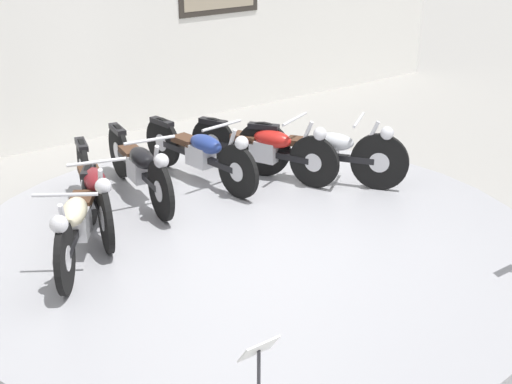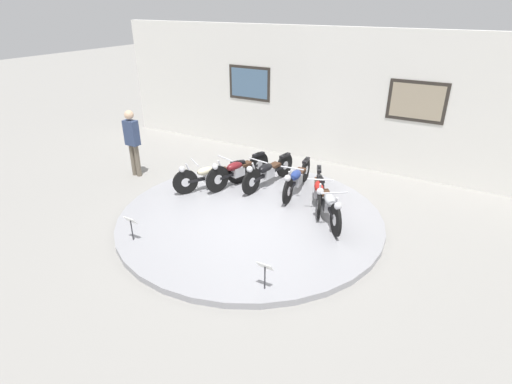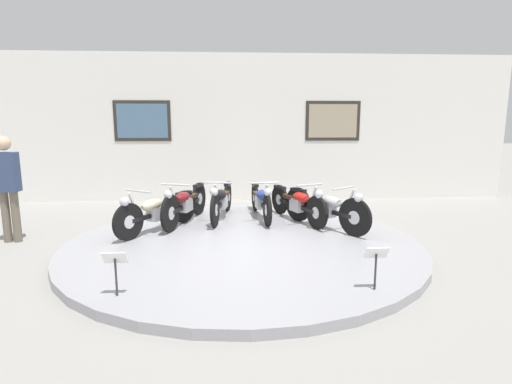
{
  "view_description": "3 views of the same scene",
  "coord_description": "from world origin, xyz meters",
  "px_view_note": "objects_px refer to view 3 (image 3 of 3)",
  "views": [
    {
      "loc": [
        -3.7,
        -4.95,
        3.19
      ],
      "look_at": [
        0.01,
        -0.04,
        0.6
      ],
      "focal_mm": 50.0,
      "sensor_mm": 36.0,
      "label": 1
    },
    {
      "loc": [
        3.84,
        -6.46,
        4.29
      ],
      "look_at": [
        0.15,
        -0.01,
        0.7
      ],
      "focal_mm": 28.0,
      "sensor_mm": 36.0,
      "label": 2
    },
    {
      "loc": [
        -0.15,
        -6.18,
        2.01
      ],
      "look_at": [
        0.22,
        0.34,
        0.85
      ],
      "focal_mm": 28.0,
      "sensor_mm": 36.0,
      "label": 3
    }
  ],
  "objects_px": {
    "motorcycle_black": "(221,200)",
    "motorcycle_red": "(298,202)",
    "motorcycle_blue": "(261,200)",
    "info_placard_front_centre": "(376,259)",
    "motorcycle_silver": "(326,207)",
    "info_placard_front_left": "(115,264)",
    "motorcycle_cream": "(157,210)",
    "motorcycle_maroon": "(185,202)",
    "visitor_standing": "(7,182)"
  },
  "relations": [
    {
      "from": "motorcycle_black",
      "to": "motorcycle_blue",
      "type": "relative_size",
      "value": 1.01
    },
    {
      "from": "motorcycle_silver",
      "to": "motorcycle_blue",
      "type": "bearing_deg",
      "value": 141.94
    },
    {
      "from": "motorcycle_cream",
      "to": "info_placard_front_left",
      "type": "distance_m",
      "value": 2.63
    },
    {
      "from": "motorcycle_maroon",
      "to": "motorcycle_blue",
      "type": "distance_m",
      "value": 1.49
    },
    {
      "from": "info_placard_front_left",
      "to": "info_placard_front_centre",
      "type": "distance_m",
      "value": 2.88
    },
    {
      "from": "motorcycle_blue",
      "to": "motorcycle_silver",
      "type": "distance_m",
      "value": 1.39
    },
    {
      "from": "info_placard_front_centre",
      "to": "visitor_standing",
      "type": "xyz_separation_m",
      "value": [
        -5.32,
        2.54,
        0.53
      ]
    },
    {
      "from": "motorcycle_black",
      "to": "motorcycle_silver",
      "type": "distance_m",
      "value": 2.06
    },
    {
      "from": "motorcycle_maroon",
      "to": "visitor_standing",
      "type": "height_order",
      "value": "visitor_standing"
    },
    {
      "from": "motorcycle_blue",
      "to": "info_placard_front_centre",
      "type": "distance_m",
      "value": 3.64
    },
    {
      "from": "info_placard_front_left",
      "to": "info_placard_front_centre",
      "type": "bearing_deg",
      "value": 0.0
    },
    {
      "from": "motorcycle_black",
      "to": "motorcycle_cream",
      "type": "bearing_deg",
      "value": -141.78
    },
    {
      "from": "motorcycle_black",
      "to": "motorcycle_red",
      "type": "height_order",
      "value": "motorcycle_black"
    },
    {
      "from": "motorcycle_blue",
      "to": "visitor_standing",
      "type": "relative_size",
      "value": 1.09
    },
    {
      "from": "motorcycle_silver",
      "to": "motorcycle_maroon",
      "type": "bearing_deg",
      "value": 167.89
    },
    {
      "from": "info_placard_front_left",
      "to": "info_placard_front_centre",
      "type": "relative_size",
      "value": 1.0
    },
    {
      "from": "motorcycle_cream",
      "to": "info_placard_front_left",
      "type": "relative_size",
      "value": 3.24
    },
    {
      "from": "motorcycle_maroon",
      "to": "info_placard_front_centre",
      "type": "height_order",
      "value": "motorcycle_maroon"
    },
    {
      "from": "visitor_standing",
      "to": "motorcycle_silver",
      "type": "bearing_deg",
      "value": 0.95
    },
    {
      "from": "motorcycle_maroon",
      "to": "visitor_standing",
      "type": "relative_size",
      "value": 1.09
    },
    {
      "from": "motorcycle_black",
      "to": "info_placard_front_left",
      "type": "distance_m",
      "value": 3.65
    },
    {
      "from": "motorcycle_maroon",
      "to": "motorcycle_silver",
      "type": "height_order",
      "value": "motorcycle_maroon"
    },
    {
      "from": "motorcycle_blue",
      "to": "info_placard_front_centre",
      "type": "xyz_separation_m",
      "value": [
        1.05,
        -3.49,
        -0.0
      ]
    },
    {
      "from": "motorcycle_maroon",
      "to": "motorcycle_silver",
      "type": "xyz_separation_m",
      "value": [
        2.55,
        -0.55,
        -0.0
      ]
    },
    {
      "from": "motorcycle_cream",
      "to": "info_placard_front_left",
      "type": "height_order",
      "value": "motorcycle_cream"
    },
    {
      "from": "motorcycle_black",
      "to": "motorcycle_red",
      "type": "distance_m",
      "value": 1.5
    },
    {
      "from": "motorcycle_cream",
      "to": "motorcycle_maroon",
      "type": "relative_size",
      "value": 0.85
    },
    {
      "from": "motorcycle_black",
      "to": "info_placard_front_centre",
      "type": "relative_size",
      "value": 3.82
    },
    {
      "from": "motorcycle_black",
      "to": "visitor_standing",
      "type": "relative_size",
      "value": 1.1
    },
    {
      "from": "motorcycle_cream",
      "to": "motorcycle_silver",
      "type": "relative_size",
      "value": 0.99
    },
    {
      "from": "motorcycle_red",
      "to": "info_placard_front_left",
      "type": "relative_size",
      "value": 3.56
    },
    {
      "from": "info_placard_front_centre",
      "to": "motorcycle_red",
      "type": "bearing_deg",
      "value": 96.6
    },
    {
      "from": "motorcycle_black",
      "to": "motorcycle_red",
      "type": "bearing_deg",
      "value": -12.15
    },
    {
      "from": "motorcycle_silver",
      "to": "visitor_standing",
      "type": "relative_size",
      "value": 0.94
    },
    {
      "from": "motorcycle_cream",
      "to": "info_placard_front_centre",
      "type": "relative_size",
      "value": 3.24
    },
    {
      "from": "motorcycle_cream",
      "to": "visitor_standing",
      "type": "relative_size",
      "value": 0.93
    },
    {
      "from": "motorcycle_maroon",
      "to": "motorcycle_silver",
      "type": "bearing_deg",
      "value": -12.11
    },
    {
      "from": "motorcycle_cream",
      "to": "motorcycle_red",
      "type": "height_order",
      "value": "motorcycle_cream"
    },
    {
      "from": "motorcycle_blue",
      "to": "info_placard_front_centre",
      "type": "relative_size",
      "value": 3.8
    },
    {
      "from": "motorcycle_maroon",
      "to": "motorcycle_cream",
      "type": "bearing_deg",
      "value": -127.35
    },
    {
      "from": "motorcycle_black",
      "to": "motorcycle_red",
      "type": "xyz_separation_m",
      "value": [
        1.46,
        -0.31,
        -0.01
      ]
    },
    {
      "from": "motorcycle_silver",
      "to": "visitor_standing",
      "type": "distance_m",
      "value": 5.39
    },
    {
      "from": "motorcycle_black",
      "to": "info_placard_front_centre",
      "type": "bearing_deg",
      "value": -62.34
    },
    {
      "from": "motorcycle_red",
      "to": "motorcycle_silver",
      "type": "relative_size",
      "value": 1.09
    },
    {
      "from": "motorcycle_blue",
      "to": "visitor_standing",
      "type": "xyz_separation_m",
      "value": [
        -4.27,
        -0.95,
        0.52
      ]
    },
    {
      "from": "motorcycle_blue",
      "to": "motorcycle_silver",
      "type": "xyz_separation_m",
      "value": [
        1.1,
        -0.86,
        0.02
      ]
    },
    {
      "from": "motorcycle_silver",
      "to": "info_placard_front_left",
      "type": "bearing_deg",
      "value": -138.03
    },
    {
      "from": "motorcycle_cream",
      "to": "visitor_standing",
      "type": "distance_m",
      "value": 2.46
    },
    {
      "from": "motorcycle_cream",
      "to": "motorcycle_maroon",
      "type": "xyz_separation_m",
      "value": [
        0.42,
        0.55,
        0.02
      ]
    },
    {
      "from": "motorcycle_maroon",
      "to": "visitor_standing",
      "type": "bearing_deg",
      "value": -167.28
    }
  ]
}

